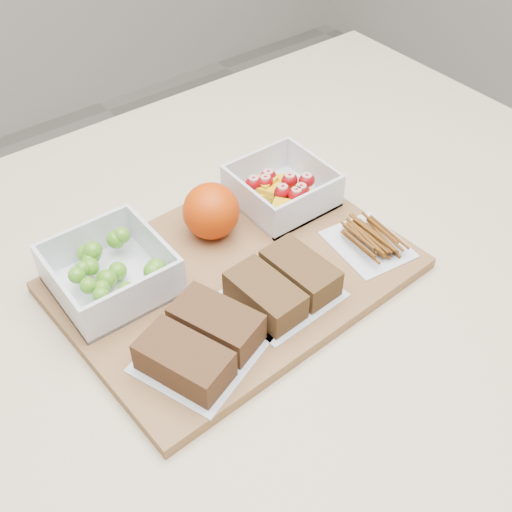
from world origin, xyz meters
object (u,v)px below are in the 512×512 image
object	(u,v)px
sandwich_bag_left	(201,343)
pretzel_bag	(369,238)
orange	(211,211)
sandwich_bag_center	(283,285)
fruit_container	(281,190)
grape_container	(110,271)
cutting_board	(235,275)

from	to	relation	value
sandwich_bag_left	pretzel_bag	distance (m)	0.27
orange	sandwich_bag_center	size ratio (longest dim) A/B	0.57
fruit_container	orange	xyz separation A→B (m)	(-0.12, 0.00, 0.02)
grape_container	orange	size ratio (longest dim) A/B	1.77
cutting_board	grape_container	world-z (taller)	grape_container
cutting_board	sandwich_bag_left	bearing A→B (deg)	-144.79
pretzel_bag	cutting_board	bearing A→B (deg)	158.06
sandwich_bag_left	sandwich_bag_center	distance (m)	0.13
cutting_board	orange	bearing A→B (deg)	73.68
cutting_board	grape_container	bearing A→B (deg)	148.79
sandwich_bag_left	pretzel_bag	world-z (taller)	sandwich_bag_left
sandwich_bag_left	pretzel_bag	size ratio (longest dim) A/B	1.41
fruit_container	orange	bearing A→B (deg)	178.55
fruit_container	pretzel_bag	bearing A→B (deg)	-77.04
sandwich_bag_left	sandwich_bag_center	size ratio (longest dim) A/B	1.24
fruit_container	orange	distance (m)	0.12
cutting_board	sandwich_bag_center	xyz separation A→B (m)	(0.02, -0.07, 0.03)
sandwich_bag_center	pretzel_bag	world-z (taller)	sandwich_bag_center
fruit_container	cutting_board	bearing A→B (deg)	-151.19
sandwich_bag_left	sandwich_bag_center	world-z (taller)	sandwich_bag_left
cutting_board	sandwich_bag_center	bearing A→B (deg)	-76.37
grape_container	sandwich_bag_left	world-z (taller)	grape_container
cutting_board	orange	size ratio (longest dim) A/B	5.62
cutting_board	sandwich_bag_center	size ratio (longest dim) A/B	3.23
grape_container	orange	xyz separation A→B (m)	(0.15, 0.01, 0.01)
grape_container	sandwich_bag_left	distance (m)	0.16
orange	pretzel_bag	world-z (taller)	orange
orange	fruit_container	bearing A→B (deg)	-1.45
sandwich_bag_center	sandwich_bag_left	bearing A→B (deg)	-173.46
fruit_container	sandwich_bag_center	world-z (taller)	fruit_container
sandwich_bag_center	pretzel_bag	bearing A→B (deg)	0.84
fruit_container	sandwich_bag_center	size ratio (longest dim) A/B	0.94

